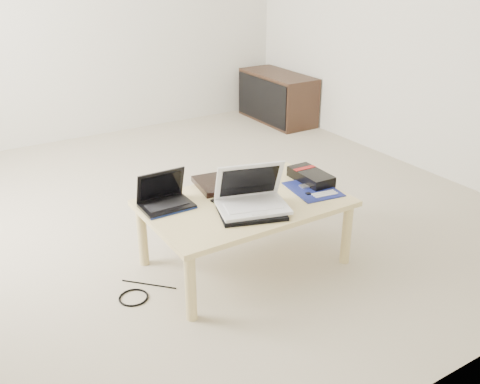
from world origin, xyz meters
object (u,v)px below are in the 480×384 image
coffee_table (245,209)px  white_laptop (252,198)px  media_cabinet (277,97)px  gpu_box (311,176)px  netbook (165,199)px

coffee_table → white_laptop: (-0.03, -0.11, 0.12)m
coffee_table → white_laptop: bearing=-105.1°
media_cabinet → gpu_box: size_ratio=3.03×
coffee_table → media_cabinet: media_cabinet is taller
netbook → coffee_table: bearing=-23.4°
media_cabinet → netbook: bearing=-137.2°
netbook → gpu_box: bearing=-9.8°
white_laptop → gpu_box: (0.51, 0.14, -0.04)m
media_cabinet → netbook: 3.02m
white_laptop → gpu_box: bearing=14.9°
white_laptop → gpu_box: size_ratio=1.41×
white_laptop → media_cabinet: bearing=51.8°
gpu_box → white_laptop: bearing=-165.1°
coffee_table → gpu_box: 0.49m
white_laptop → coffee_table: bearing=74.9°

